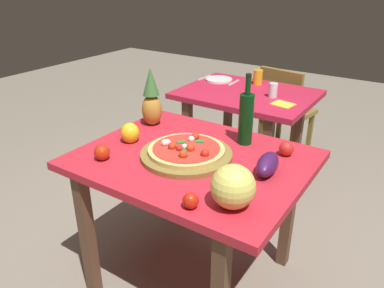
{
  "coord_description": "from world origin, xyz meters",
  "views": [
    {
      "loc": [
        0.91,
        -1.38,
        1.62
      ],
      "look_at": [
        -0.02,
        0.03,
        0.83
      ],
      "focal_mm": 35.07,
      "sensor_mm": 36.0,
      "label": 1
    }
  ],
  "objects_px": {
    "fork_utensil": "(205,78)",
    "tomato_beside_pepper": "(102,152)",
    "display_table": "(193,174)",
    "drinking_glass_juice": "(258,77)",
    "tomato_near_board": "(191,201)",
    "napkin_folded": "(283,104)",
    "dinner_plate": "(219,80)",
    "knife_utensil": "(234,83)",
    "drinking_glass_water": "(273,90)",
    "pineapple_left": "(151,100)",
    "dining_chair": "(284,108)",
    "eggplant": "(268,164)",
    "background_table": "(246,107)",
    "pizza": "(186,149)",
    "pizza_board": "(186,154)",
    "bell_pepper": "(130,133)",
    "melon": "(233,187)",
    "tomato_at_corner": "(286,149)",
    "wine_bottle": "(246,118)"
  },
  "relations": [
    {
      "from": "wine_bottle",
      "to": "dinner_plate",
      "type": "relative_size",
      "value": 1.7
    },
    {
      "from": "wine_bottle",
      "to": "tomato_near_board",
      "type": "height_order",
      "value": "wine_bottle"
    },
    {
      "from": "pizza",
      "to": "drinking_glass_juice",
      "type": "xyz_separation_m",
      "value": [
        -0.25,
        1.38,
        0.02
      ]
    },
    {
      "from": "display_table",
      "to": "tomato_beside_pepper",
      "type": "relative_size",
      "value": 14.37
    },
    {
      "from": "background_table",
      "to": "pizza",
      "type": "height_order",
      "value": "pizza"
    },
    {
      "from": "melon",
      "to": "drinking_glass_juice",
      "type": "xyz_separation_m",
      "value": [
        -0.64,
        1.63,
        -0.03
      ]
    },
    {
      "from": "display_table",
      "to": "tomato_beside_pepper",
      "type": "bearing_deg",
      "value": -141.97
    },
    {
      "from": "bell_pepper",
      "to": "pizza_board",
      "type": "bearing_deg",
      "value": 2.81
    },
    {
      "from": "eggplant",
      "to": "drinking_glass_water",
      "type": "bearing_deg",
      "value": 111.32
    },
    {
      "from": "pizza",
      "to": "tomato_near_board",
      "type": "bearing_deg",
      "value": -53.34
    },
    {
      "from": "display_table",
      "to": "drinking_glass_juice",
      "type": "relative_size",
      "value": 9.5
    },
    {
      "from": "pizza_board",
      "to": "tomato_beside_pepper",
      "type": "height_order",
      "value": "tomato_beside_pepper"
    },
    {
      "from": "tomato_beside_pepper",
      "to": "dinner_plate",
      "type": "xyz_separation_m",
      "value": [
        -0.24,
        1.55,
        -0.03
      ]
    },
    {
      "from": "drinking_glass_juice",
      "to": "dinner_plate",
      "type": "distance_m",
      "value": 0.32
    },
    {
      "from": "eggplant",
      "to": "dinner_plate",
      "type": "bearing_deg",
      "value": 127.89
    },
    {
      "from": "dining_chair",
      "to": "eggplant",
      "type": "relative_size",
      "value": 4.25
    },
    {
      "from": "napkin_folded",
      "to": "pizza",
      "type": "bearing_deg",
      "value": -96.1
    },
    {
      "from": "bell_pepper",
      "to": "drinking_glass_water",
      "type": "xyz_separation_m",
      "value": [
        0.33,
        1.15,
        0.0
      ]
    },
    {
      "from": "pineapple_left",
      "to": "knife_utensil",
      "type": "distance_m",
      "value": 1.07
    },
    {
      "from": "tomato_near_board",
      "to": "napkin_folded",
      "type": "distance_m",
      "value": 1.37
    },
    {
      "from": "pizza_board",
      "to": "napkin_folded",
      "type": "relative_size",
      "value": 3.23
    },
    {
      "from": "napkin_folded",
      "to": "drinking_glass_water",
      "type": "bearing_deg",
      "value": 136.72
    },
    {
      "from": "display_table",
      "to": "fork_utensil",
      "type": "bearing_deg",
      "value": 119.62
    },
    {
      "from": "display_table",
      "to": "background_table",
      "type": "relative_size",
      "value": 1.12
    },
    {
      "from": "dining_chair",
      "to": "bell_pepper",
      "type": "bearing_deg",
      "value": 92.56
    },
    {
      "from": "background_table",
      "to": "pizza_board",
      "type": "bearing_deg",
      "value": -78.78
    },
    {
      "from": "tomato_beside_pepper",
      "to": "dining_chair",
      "type": "bearing_deg",
      "value": 84.64
    },
    {
      "from": "dinner_plate",
      "to": "knife_utensil",
      "type": "bearing_deg",
      "value": 0.0
    },
    {
      "from": "dining_chair",
      "to": "tomato_beside_pepper",
      "type": "bearing_deg",
      "value": 94.15
    },
    {
      "from": "drinking_glass_water",
      "to": "napkin_folded",
      "type": "height_order",
      "value": "drinking_glass_water"
    },
    {
      "from": "tomato_beside_pepper",
      "to": "tomato_near_board",
      "type": "bearing_deg",
      "value": -9.76
    },
    {
      "from": "wine_bottle",
      "to": "tomato_near_board",
      "type": "distance_m",
      "value": 0.67
    },
    {
      "from": "pizza",
      "to": "knife_utensil",
      "type": "relative_size",
      "value": 2.09
    },
    {
      "from": "drinking_glass_water",
      "to": "tomato_near_board",
      "type": "bearing_deg",
      "value": -79.39
    },
    {
      "from": "melon",
      "to": "bell_pepper",
      "type": "distance_m",
      "value": 0.78
    },
    {
      "from": "drinking_glass_juice",
      "to": "napkin_folded",
      "type": "bearing_deg",
      "value": -45.72
    },
    {
      "from": "eggplant",
      "to": "drinking_glass_juice",
      "type": "xyz_separation_m",
      "value": [
        -0.65,
        1.31,
        0.01
      ]
    },
    {
      "from": "bell_pepper",
      "to": "fork_utensil",
      "type": "height_order",
      "value": "bell_pepper"
    },
    {
      "from": "pineapple_left",
      "to": "tomato_at_corner",
      "type": "relative_size",
      "value": 4.75
    },
    {
      "from": "fork_utensil",
      "to": "tomato_beside_pepper",
      "type": "bearing_deg",
      "value": -74.26
    },
    {
      "from": "pizza_board",
      "to": "melon",
      "type": "relative_size",
      "value": 2.57
    },
    {
      "from": "drinking_glass_juice",
      "to": "napkin_folded",
      "type": "xyz_separation_m",
      "value": [
        0.36,
        -0.37,
        -0.05
      ]
    },
    {
      "from": "dining_chair",
      "to": "eggplant",
      "type": "distance_m",
      "value": 1.79
    },
    {
      "from": "drinking_glass_juice",
      "to": "napkin_folded",
      "type": "relative_size",
      "value": 0.83
    },
    {
      "from": "drinking_glass_water",
      "to": "napkin_folded",
      "type": "relative_size",
      "value": 0.73
    },
    {
      "from": "tomato_at_corner",
      "to": "pizza",
      "type": "bearing_deg",
      "value": -144.42
    },
    {
      "from": "pizza",
      "to": "eggplant",
      "type": "height_order",
      "value": "eggplant"
    },
    {
      "from": "pizza",
      "to": "fork_utensil",
      "type": "height_order",
      "value": "pizza"
    },
    {
      "from": "pineapple_left",
      "to": "fork_utensil",
      "type": "bearing_deg",
      "value": 105.49
    },
    {
      "from": "knife_utensil",
      "to": "tomato_near_board",
      "type": "bearing_deg",
      "value": -69.77
    }
  ]
}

